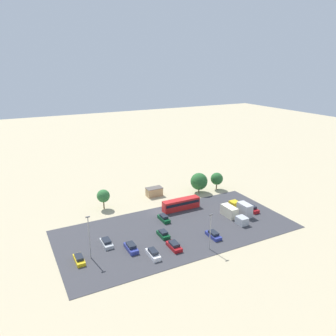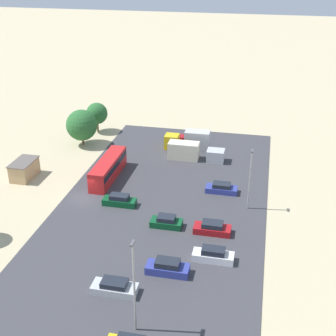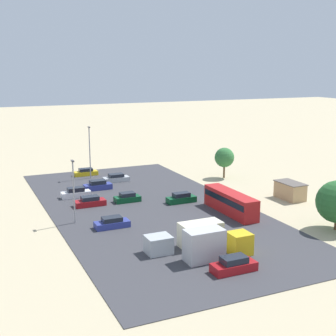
% 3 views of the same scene
% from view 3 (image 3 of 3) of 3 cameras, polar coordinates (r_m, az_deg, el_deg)
% --- Properties ---
extents(ground_plane, '(400.00, 400.00, 0.00)m').
position_cam_3_polar(ground_plane, '(74.95, 5.68, -3.94)').
color(ground_plane, tan).
extents(parking_lot_surface, '(59.39, 28.36, 0.08)m').
position_cam_3_polar(parking_lot_surface, '(70.17, -2.36, -4.98)').
color(parking_lot_surface, '#38383D').
rests_on(parking_lot_surface, ground).
extents(shed_building, '(5.16, 3.00, 2.75)m').
position_cam_3_polar(shed_building, '(77.52, 14.66, -2.68)').
color(shed_building, tan).
rests_on(shed_building, ground).
extents(bus, '(11.16, 2.49, 3.08)m').
position_cam_3_polar(bus, '(68.23, 7.62, -4.09)').
color(bus, red).
rests_on(bus, ground).
extents(parked_car_0, '(1.98, 4.77, 1.44)m').
position_cam_3_polar(parked_car_0, '(86.79, -6.34, -1.25)').
color(parked_car_0, '#ADB2B7').
rests_on(parked_car_0, ground).
extents(parked_car_1, '(1.74, 4.71, 1.63)m').
position_cam_3_polar(parked_car_1, '(77.33, -11.17, -3.02)').
color(parked_car_1, silver).
rests_on(parked_car_1, ground).
extents(parked_car_2, '(1.72, 4.63, 1.58)m').
position_cam_3_polar(parked_car_2, '(72.97, 1.63, -3.72)').
color(parked_car_2, '#0C4723').
rests_on(parked_car_2, ground).
extents(parked_car_3, '(1.89, 4.04, 1.49)m').
position_cam_3_polar(parked_car_3, '(73.69, -4.98, -3.64)').
color(parked_car_3, '#0C4723').
rests_on(parked_car_3, ground).
extents(parked_car_4, '(1.76, 4.58, 1.41)m').
position_cam_3_polar(parked_car_4, '(92.48, -9.99, -0.53)').
color(parked_car_4, gold).
rests_on(parked_car_4, ground).
extents(parked_car_5, '(1.93, 4.79, 1.63)m').
position_cam_3_polar(parked_car_5, '(49.69, 8.03, -11.65)').
color(parked_car_5, maroon).
rests_on(parked_car_5, ground).
extents(parked_car_6, '(1.97, 4.65, 1.51)m').
position_cam_3_polar(parked_car_6, '(72.25, -9.49, -4.08)').
color(parked_car_6, maroon).
rests_on(parked_car_6, ground).
extents(parked_car_7, '(1.92, 4.57, 1.44)m').
position_cam_3_polar(parked_car_7, '(62.33, -6.84, -6.67)').
color(parked_car_7, navy).
rests_on(parked_car_7, ground).
extents(parked_car_8, '(1.93, 4.75, 1.64)m').
position_cam_3_polar(parked_car_8, '(81.51, -8.56, -2.14)').
color(parked_car_8, navy).
rests_on(parked_car_8, ground).
extents(parked_truck_0, '(2.40, 9.35, 2.88)m').
position_cam_3_polar(parked_truck_0, '(55.05, 2.56, -8.39)').
color(parked_truck_0, '#ADB2B7').
rests_on(parked_truck_0, ground).
extents(parked_truck_1, '(2.33, 7.86, 3.53)m').
position_cam_3_polar(parked_truck_1, '(52.20, 5.67, -9.27)').
color(parked_truck_1, gold).
rests_on(parked_truck_1, ground).
extents(tree_apron_far, '(3.73, 3.73, 5.84)m').
position_cam_3_polar(tree_apron_far, '(89.38, 6.89, 1.28)').
color(tree_apron_far, brown).
rests_on(tree_apron_far, ground).
extents(light_pole_lot_centre, '(0.90, 0.28, 8.66)m').
position_cam_3_polar(light_pole_lot_centre, '(63.74, -11.42, -2.50)').
color(light_pole_lot_centre, gray).
rests_on(light_pole_lot_centre, ground).
extents(light_pole_lot_edge, '(0.90, 0.28, 9.84)m').
position_cam_3_polar(light_pole_lot_edge, '(89.17, -9.52, 2.14)').
color(light_pole_lot_edge, gray).
rests_on(light_pole_lot_edge, ground).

